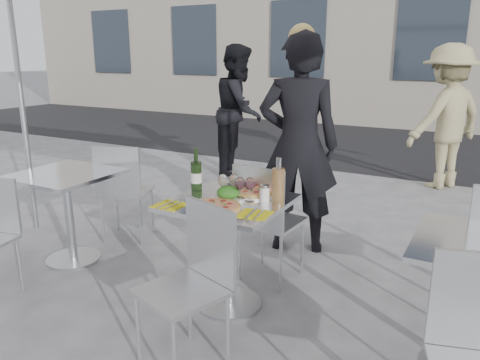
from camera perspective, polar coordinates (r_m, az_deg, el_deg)
The scene contains 22 objects.
ground at distance 3.31m, azimuth -1.30°, elevation -14.97°, with size 80.00×80.00×0.00m, color #5E5E60.
street_asphalt at distance 9.24m, azimuth 19.39°, elevation 3.95°, with size 24.00×5.00×0.00m, color black.
main_table at distance 3.07m, azimuth -1.36°, elevation -6.25°, with size 0.72×0.72×0.75m.
side_table_left at distance 4.00m, azimuth -20.28°, elevation -2.08°, with size 0.72×0.72×0.75m.
chair_far at distance 3.40m, azimuth 3.11°, elevation -4.16°, with size 0.44×0.45×0.90m.
chair_near at distance 2.57m, azimuth -5.50°, elevation -11.13°, with size 0.52×0.52×0.89m.
side_chair_lfar at distance 4.28m, azimuth -14.13°, elevation -0.61°, with size 0.54×0.54×0.90m.
woman_diner at distance 3.95m, azimuth 7.13°, elevation 4.25°, with size 0.67×0.44×1.84m, color black.
pedestrian_a at distance 6.61m, azimuth -0.08°, elevation 8.51°, with size 0.87×0.68×1.79m, color black.
pedestrian_b at distance 6.41m, azimuth 23.81°, elevation 7.01°, with size 1.15×0.66×1.79m, color tan.
pizza_near at distance 2.86m, azimuth -2.92°, elevation -3.19°, with size 0.30×0.30×0.02m.
pizza_far at distance 3.15m, azimuth 1.56°, elevation -1.35°, with size 0.34×0.34×0.03m.
salad_plate at distance 3.02m, azimuth -1.44°, elevation -1.70°, with size 0.22×0.22×0.09m.
wine_bottle at distance 3.21m, azimuth -5.36°, elevation 0.70°, with size 0.07×0.08×0.29m.
carafe at distance 2.94m, azimuth 4.69°, elevation -0.55°, with size 0.08×0.08×0.29m.
sugar_shaker at distance 2.98m, azimuth 3.04°, elevation -1.62°, with size 0.06×0.06×0.11m.
wineglass_white_a at distance 3.04m, azimuth -2.11°, elevation -0.15°, with size 0.07×0.07×0.16m.
wineglass_white_b at distance 3.05m, azimuth -0.72°, elevation -0.09°, with size 0.07×0.07×0.16m.
wineglass_red_a at distance 2.97m, azimuth 0.01°, elevation -0.52°, with size 0.07×0.07×0.16m.
wineglass_red_b at distance 2.96m, azimuth 1.21°, elevation -0.56°, with size 0.07×0.07×0.16m.
napkin_left at distance 2.94m, azimuth -8.57°, elevation -3.03°, with size 0.18×0.20×0.01m.
napkin_right at distance 2.74m, azimuth 1.80°, elevation -4.16°, with size 0.20×0.20×0.01m.
Camera 1 is at (1.44, -2.47, 1.66)m, focal length 35.00 mm.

